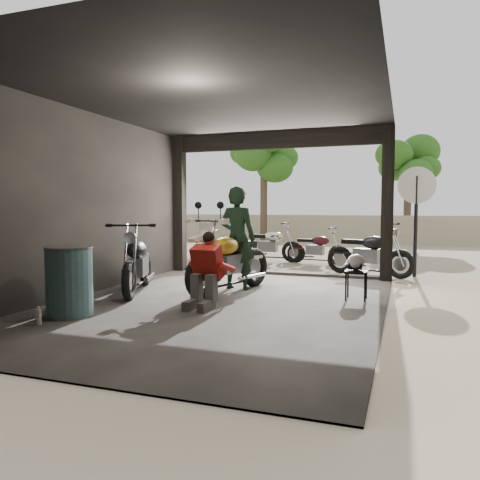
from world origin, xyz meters
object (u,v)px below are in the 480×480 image
Objects in this scene: left_bike at (138,258)px; rider at (237,239)px; outside_bike_a at (269,242)px; outside_bike_b at (317,245)px; stool at (356,275)px; oil_drum at (70,282)px; outside_bike_c at (369,249)px; sign_post at (416,203)px; main_bike at (230,255)px; helmet at (356,262)px; mechanic at (204,272)px.

rider is (1.57, 0.89, 0.33)m from left_bike.
outside_bike_a reaches higher than outside_bike_b.
left_bike is at bearing 165.20° from outside_bike_b.
left_bike is 5.58m from outside_bike_a.
outside_bike_b is 5.03m from stool.
outside_bike_a is 5.70m from stool.
oil_drum is at bearing 177.41° from outside_bike_a.
oil_drum is (-2.14, -7.32, -0.01)m from outside_bike_b.
outside_bike_c is at bearing -123.72° from rider.
rider is 4.29m from sign_post.
main_bike reaches higher than helmet.
sign_post reaches higher than rider.
outside_bike_b reaches higher than oil_drum.
outside_bike_c is at bearing -174.34° from sign_post.
rider is (0.70, -4.62, 0.39)m from outside_bike_a.
stool is at bearing 34.59° from oil_drum.
stool is at bearing -160.98° from outside_bike_c.
helmet is (-0.02, 0.05, 0.21)m from stool.
outside_bike_c reaches higher than helmet.
outside_bike_b is (0.70, 4.80, -0.17)m from main_bike.
sign_post reaches higher than outside_bike_b.
outside_bike_c is 5.99× the size of helmet.
oil_drum is at bearing 165.01° from outside_bike_c.
outside_bike_a is 5.64m from helmet.
outside_bike_c is 1.58× the size of mechanic.
outside_bike_b is at bearing 89.48° from helmet.
mechanic is (0.12, -1.40, -0.11)m from main_bike.
main_bike is 1.80× the size of mechanic.
rider is (0.04, 0.30, 0.28)m from main_bike.
rider is 3.85× the size of stool.
rider is at bearing -168.03° from outside_bike_a.
outside_bike_c reaches higher than stool.
rider is 0.79× the size of sign_post.
left_bike is at bearing -141.09° from main_bike.
mechanic is at bearing -131.04° from sign_post.
left_bike is 3.81m from stool.
rider is 1.71× the size of mechanic.
outside_bike_a is at bearing 60.34° from left_bike.
outside_bike_b is 1.51× the size of oil_drum.
oil_drum is (-1.44, -2.52, -0.18)m from main_bike.
rider is at bearing 172.29° from stool.
mechanic is (1.65, -0.82, -0.07)m from left_bike.
outside_bike_c is at bearing 71.73° from helmet.
sign_post is (3.06, 4.55, 1.07)m from mechanic.
outside_bike_a is 1.70× the size of oil_drum.
rider reaches higher than mechanic.
left_bike is 1.05× the size of outside_bike_c.
helmet is (1.50, -4.74, 0.13)m from outside_bike_b.
sign_post is (4.71, 3.74, 1.01)m from left_bike.
outside_bike_a reaches higher than oil_drum.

